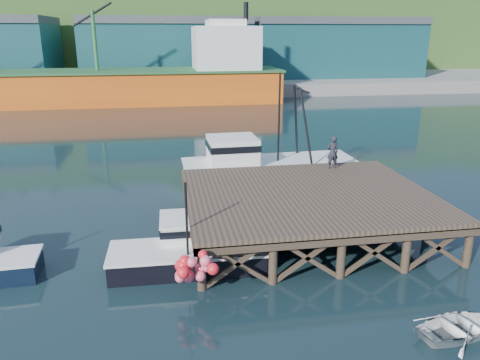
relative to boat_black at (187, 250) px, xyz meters
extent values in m
plane|color=black|center=(0.63, 2.61, -0.75)|extent=(300.00, 300.00, 0.00)
cube|color=brown|center=(6.13, 2.61, 1.25)|extent=(12.00, 10.00, 0.25)
cube|color=#473828|center=(6.13, -2.24, 1.00)|extent=(12.00, 0.30, 0.35)
cylinder|color=#473828|center=(0.43, -2.09, 0.05)|extent=(0.36, 0.36, 2.60)
cylinder|color=#473828|center=(11.83, -2.09, 0.05)|extent=(0.36, 0.36, 2.60)
cylinder|color=#473828|center=(0.43, 7.31, 0.05)|extent=(0.36, 0.36, 2.60)
cylinder|color=#473828|center=(11.83, 7.31, 0.05)|extent=(0.36, 0.36, 2.60)
cube|color=gray|center=(0.63, 72.61, 0.25)|extent=(160.00, 40.00, 2.00)
cube|color=#195452|center=(0.63, 67.61, 5.75)|extent=(28.00, 16.00, 9.00)
cube|color=#195452|center=(30.63, 67.61, 5.75)|extent=(30.00, 16.00, 9.00)
cube|color=orange|center=(-11.37, 50.61, 1.45)|extent=(55.00, 9.50, 4.40)
cube|color=#26592D|center=(-11.37, 50.61, 3.75)|extent=(55.50, 10.00, 0.30)
cube|color=silver|center=(8.63, 50.61, 6.75)|extent=(9.00, 9.00, 6.00)
cube|color=silver|center=(8.63, 50.61, 10.05)|extent=(5.00, 7.00, 1.20)
cylinder|color=black|center=(11.63, 50.61, 11.75)|extent=(0.70, 0.70, 2.50)
cube|color=#2D511E|center=(0.63, 102.61, 10.25)|extent=(220.00, 50.00, 22.00)
cube|color=black|center=(-0.01, -0.28, -0.30)|extent=(6.52, 2.52, 0.90)
cube|color=silver|center=(-0.01, -0.28, 0.17)|extent=(6.65, 2.57, 0.12)
cube|color=silver|center=(0.01, 0.89, 0.59)|extent=(2.19, 2.19, 0.90)
cube|color=black|center=(0.01, 0.89, 0.79)|extent=(2.31, 2.31, 0.30)
cylinder|color=black|center=(-0.02, -0.92, 1.74)|extent=(0.10, 0.10, 3.19)
sphere|color=#EF5871|center=(-0.21, -3.06, 0.35)|extent=(0.42, 0.42, 0.42)
sphere|color=#EF5871|center=(0.69, -2.86, 0.54)|extent=(0.42, 0.42, 0.42)
sphere|color=red|center=(0.29, -3.36, 0.74)|extent=(0.42, 0.42, 0.42)
cube|color=#CAB382|center=(5.85, 9.51, 0.13)|extent=(10.87, 4.03, 1.76)
cube|color=silver|center=(5.85, 9.51, 1.06)|extent=(11.08, 4.23, 0.15)
cube|color=silver|center=(3.40, 9.51, 1.89)|extent=(3.01, 2.82, 1.76)
cube|color=black|center=(3.40, 9.51, 2.29)|extent=(3.12, 2.93, 0.39)
cylinder|color=black|center=(6.34, 9.51, 3.66)|extent=(0.12, 0.12, 5.88)
imported|color=white|center=(8.65, -6.41, -0.44)|extent=(3.40, 2.73, 0.63)
imported|color=#212129|center=(8.79, 6.50, 2.32)|extent=(0.70, 0.47, 1.89)
camera|label=1|loc=(-0.78, -18.36, 8.91)|focal=35.00mm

